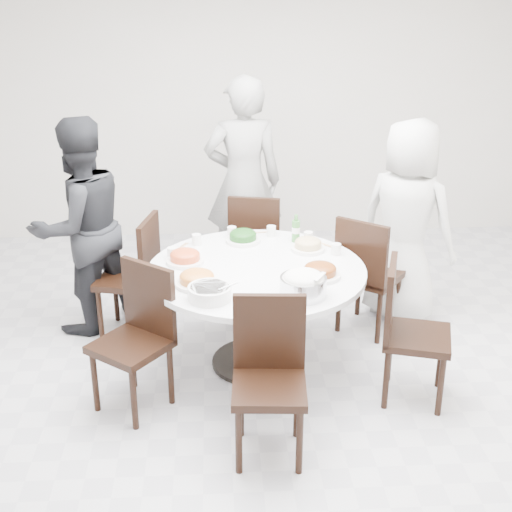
{
  "coord_description": "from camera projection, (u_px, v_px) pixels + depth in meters",
  "views": [
    {
      "loc": [
        -0.4,
        -4.09,
        2.71
      ],
      "look_at": [
        -0.12,
        0.4,
        0.82
      ],
      "focal_mm": 50.0,
      "sensor_mm": 36.0,
      "label": 1
    }
  ],
  "objects": [
    {
      "name": "soup_bowl",
      "position": [
        210.0,
        293.0,
        4.41
      ],
      "size": [
        0.27,
        0.27,
        0.08
      ],
      "primitive_type": "cylinder",
      "color": "white",
      "rests_on": "dining_table"
    },
    {
      "name": "dish_orange",
      "position": [
        185.0,
        258.0,
        4.94
      ],
      "size": [
        0.27,
        0.27,
        0.07
      ],
      "primitive_type": "cylinder",
      "color": "white",
      "rests_on": "dining_table"
    },
    {
      "name": "beverage_bottle",
      "position": [
        296.0,
        228.0,
        5.28
      ],
      "size": [
        0.06,
        0.06,
        0.21
      ],
      "primitive_type": "cylinder",
      "color": "#377E32",
      "rests_on": "dining_table"
    },
    {
      "name": "rice_bowl",
      "position": [
        303.0,
        287.0,
        4.45
      ],
      "size": [
        0.29,
        0.29,
        0.13
      ],
      "primitive_type": "cylinder",
      "color": "silver",
      "rests_on": "dining_table"
    },
    {
      "name": "dining_table",
      "position": [
        256.0,
        317.0,
        5.01
      ],
      "size": [
        1.5,
        1.5,
        0.75
      ],
      "primitive_type": "cylinder",
      "color": "white",
      "rests_on": "floor"
    },
    {
      "name": "dish_greens",
      "position": [
        243.0,
        238.0,
        5.3
      ],
      "size": [
        0.26,
        0.26,
        0.07
      ],
      "primitive_type": "cylinder",
      "color": "white",
      "rests_on": "dining_table"
    },
    {
      "name": "chair_se",
      "position": [
        417.0,
        334.0,
        4.58
      ],
      "size": [
        0.52,
        0.52,
        0.95
      ],
      "primitive_type": "cube",
      "rotation": [
        0.0,
        0.0,
        7.56
      ],
      "color": "black",
      "rests_on": "floor"
    },
    {
      "name": "chair_ne",
      "position": [
        370.0,
        273.0,
        5.46
      ],
      "size": [
        0.59,
        0.59,
        0.95
      ],
      "primitive_type": "cube",
      "rotation": [
        0.0,
        0.0,
        2.48
      ],
      "color": "black",
      "rests_on": "floor"
    },
    {
      "name": "chair_n",
      "position": [
        257.0,
        244.0,
        6.01
      ],
      "size": [
        0.5,
        0.5,
        0.95
      ],
      "primitive_type": "cube",
      "rotation": [
        0.0,
        0.0,
        2.93
      ],
      "color": "black",
      "rests_on": "floor"
    },
    {
      "name": "diner_left",
      "position": [
        81.0,
        227.0,
        5.36
      ],
      "size": [
        1.03,
        1.0,
        1.67
      ],
      "primitive_type": "imported",
      "rotation": [
        0.0,
        0.0,
        3.81
      ],
      "color": "black",
      "rests_on": "floor"
    },
    {
      "name": "diner_right",
      "position": [
        407.0,
        222.0,
        5.55
      ],
      "size": [
        0.94,
        0.9,
        1.62
      ],
      "primitive_type": "imported",
      "rotation": [
        0.0,
        0.0,
        2.44
      ],
      "color": "silver",
      "rests_on": "floor"
    },
    {
      "name": "wall_back",
      "position": [
        252.0,
        100.0,
        7.06
      ],
      "size": [
        6.0,
        0.01,
        2.8
      ],
      "primitive_type": "cube",
      "color": "silver",
      "rests_on": "ground"
    },
    {
      "name": "dish_tofu",
      "position": [
        197.0,
        280.0,
        4.6
      ],
      "size": [
        0.29,
        0.29,
        0.08
      ],
      "primitive_type": "cylinder",
      "color": "white",
      "rests_on": "dining_table"
    },
    {
      "name": "chopsticks",
      "position": [
        255.0,
        231.0,
        5.5
      ],
      "size": [
        0.24,
        0.04,
        0.01
      ],
      "primitive_type": null,
      "color": "tan",
      "rests_on": "dining_table"
    },
    {
      "name": "dish_redbrown",
      "position": [
        320.0,
        272.0,
        4.72
      ],
      "size": [
        0.28,
        0.28,
        0.07
      ],
      "primitive_type": "cylinder",
      "color": "white",
      "rests_on": "dining_table"
    },
    {
      "name": "tea_cups",
      "position": [
        247.0,
        229.0,
        5.44
      ],
      "size": [
        0.07,
        0.07,
        0.08
      ],
      "primitive_type": "cylinder",
      "color": "white",
      "rests_on": "dining_table"
    },
    {
      "name": "diner_middle",
      "position": [
        243.0,
        182.0,
        6.14
      ],
      "size": [
        0.7,
        0.48,
        1.84
      ],
      "primitive_type": "imported",
      "rotation": [
        0.0,
        0.0,
        3.21
      ],
      "color": "black",
      "rests_on": "floor"
    },
    {
      "name": "chair_nw",
      "position": [
        127.0,
        276.0,
        5.4
      ],
      "size": [
        0.5,
        0.5,
        0.95
      ],
      "primitive_type": "cube",
      "rotation": [
        0.0,
        0.0,
        4.48
      ],
      "color": "black",
      "rests_on": "floor"
    },
    {
      "name": "chair_sw",
      "position": [
        130.0,
        343.0,
        4.48
      ],
      "size": [
        0.59,
        0.59,
        0.95
      ],
      "primitive_type": "cube",
      "rotation": [
        0.0,
        0.0,
        5.61
      ],
      "color": "black",
      "rests_on": "floor"
    },
    {
      "name": "chair_s",
      "position": [
        269.0,
        385.0,
        4.04
      ],
      "size": [
        0.45,
        0.45,
        0.95
      ],
      "primitive_type": "cube",
      "rotation": [
        0.0,
        0.0,
        6.21
      ],
      "color": "black",
      "rests_on": "floor"
    },
    {
      "name": "dish_pale",
      "position": [
        308.0,
        246.0,
        5.15
      ],
      "size": [
        0.25,
        0.25,
        0.07
      ],
      "primitive_type": "cylinder",
      "color": "white",
      "rests_on": "dining_table"
    },
    {
      "name": "floor",
      "position": [
        278.0,
        389.0,
        4.84
      ],
      "size": [
        6.0,
        6.0,
        0.01
      ],
      "primitive_type": "cube",
      "color": "silver",
      "rests_on": "ground"
    }
  ]
}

